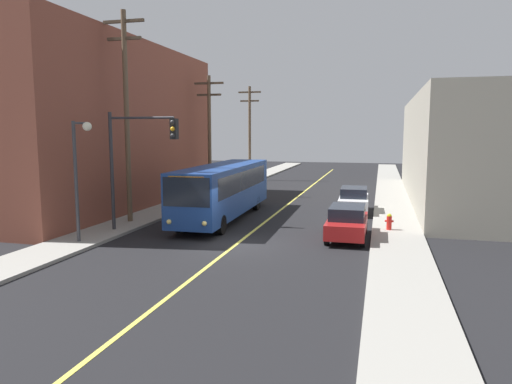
% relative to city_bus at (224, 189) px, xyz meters
% --- Properties ---
extents(ground_plane, '(120.00, 120.00, 0.00)m').
position_rel_city_bus_xyz_m(ground_plane, '(2.60, -6.13, -1.82)').
color(ground_plane, black).
extents(sidewalk_left, '(2.50, 90.00, 0.15)m').
position_rel_city_bus_xyz_m(sidewalk_left, '(-4.65, 3.87, -1.74)').
color(sidewalk_left, gray).
rests_on(sidewalk_left, ground).
extents(sidewalk_right, '(2.50, 90.00, 0.15)m').
position_rel_city_bus_xyz_m(sidewalk_right, '(9.85, 3.87, -1.74)').
color(sidewalk_right, gray).
rests_on(sidewalk_right, ground).
extents(lane_stripe_center, '(0.16, 60.00, 0.01)m').
position_rel_city_bus_xyz_m(lane_stripe_center, '(2.60, 8.87, -1.81)').
color(lane_stripe_center, '#D8CC4C').
rests_on(lane_stripe_center, ground).
extents(building_left_brick, '(10.00, 21.85, 11.04)m').
position_rel_city_bus_xyz_m(building_left_brick, '(-10.90, 2.47, 3.70)').
color(building_left_brick, brown).
rests_on(building_left_brick, ground).
extents(building_right_warehouse, '(12.00, 27.32, 7.68)m').
position_rel_city_bus_xyz_m(building_right_warehouse, '(17.09, 11.37, 2.02)').
color(building_right_warehouse, gray).
rests_on(building_right_warehouse, ground).
extents(city_bus, '(2.81, 12.20, 3.20)m').
position_rel_city_bus_xyz_m(city_bus, '(0.00, 0.00, 0.00)').
color(city_bus, navy).
rests_on(city_bus, ground).
extents(parked_car_red, '(1.82, 4.40, 1.62)m').
position_rel_city_bus_xyz_m(parked_car_red, '(7.45, -3.57, -0.98)').
color(parked_car_red, maroon).
rests_on(parked_car_red, ground).
extents(parked_car_white, '(1.93, 4.45, 1.62)m').
position_rel_city_bus_xyz_m(parked_car_white, '(7.33, 4.25, -0.98)').
color(parked_car_white, silver).
rests_on(parked_car_white, ground).
extents(utility_pole_near, '(2.40, 0.28, 11.50)m').
position_rel_city_bus_xyz_m(utility_pole_near, '(-4.69, -2.75, 4.61)').
color(utility_pole_near, brown).
rests_on(utility_pole_near, sidewalk_left).
extents(utility_pole_mid, '(2.40, 0.28, 9.40)m').
position_rel_city_bus_xyz_m(utility_pole_mid, '(-4.41, 9.56, 3.52)').
color(utility_pole_mid, brown).
rests_on(utility_pole_mid, sidewalk_left).
extents(utility_pole_far, '(2.40, 0.28, 9.69)m').
position_rel_city_bus_xyz_m(utility_pole_far, '(-4.55, 22.10, 3.67)').
color(utility_pole_far, brown).
rests_on(utility_pole_far, sidewalk_left).
extents(traffic_signal_left_corner, '(3.75, 0.48, 6.00)m').
position_rel_city_bus_xyz_m(traffic_signal_left_corner, '(-2.82, -5.01, 2.49)').
color(traffic_signal_left_corner, '#2D2D33').
rests_on(traffic_signal_left_corner, sidewalk_left).
extents(street_lamp_left, '(0.98, 0.40, 5.50)m').
position_rel_city_bus_xyz_m(street_lamp_left, '(-4.23, -7.84, 1.92)').
color(street_lamp_left, '#38383D').
rests_on(street_lamp_left, sidewalk_left).
extents(fire_hydrant, '(0.44, 0.26, 0.84)m').
position_rel_city_bus_xyz_m(fire_hydrant, '(9.45, -1.52, -1.23)').
color(fire_hydrant, red).
rests_on(fire_hydrant, sidewalk_right).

